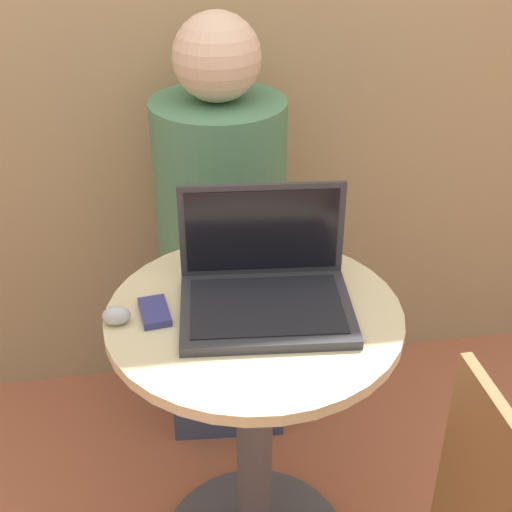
{
  "coord_description": "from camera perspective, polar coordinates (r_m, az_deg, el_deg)",
  "views": [
    {
      "loc": [
        -0.18,
        -1.17,
        1.58
      ],
      "look_at": [
        0.01,
        0.05,
        0.84
      ],
      "focal_mm": 50.0,
      "sensor_mm": 36.0,
      "label": 1
    }
  ],
  "objects": [
    {
      "name": "cell_phone",
      "position": [
        1.45,
        -8.12,
        -4.45
      ],
      "size": [
        0.07,
        0.1,
        0.02
      ],
      "color": "navy",
      "rests_on": "round_table"
    },
    {
      "name": "computer_mouse",
      "position": [
        1.43,
        -11.11,
        -4.63
      ],
      "size": [
        0.06,
        0.04,
        0.04
      ],
      "color": "#B2B2B7",
      "rests_on": "round_table"
    },
    {
      "name": "person_seated",
      "position": [
        2.03,
        -2.72,
        -0.54
      ],
      "size": [
        0.36,
        0.54,
        1.22
      ],
      "color": "#3D4766",
      "rests_on": "ground_plane"
    },
    {
      "name": "laptop",
      "position": [
        1.45,
        0.73,
        -2.34
      ],
      "size": [
        0.36,
        0.29,
        0.23
      ],
      "color": "#2D2D33",
      "rests_on": "round_table"
    },
    {
      "name": "round_table",
      "position": [
        1.62,
        -0.13,
        -12.33
      ],
      "size": [
        0.61,
        0.61,
        0.74
      ],
      "color": "#4C4C51",
      "rests_on": "ground_plane"
    }
  ]
}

